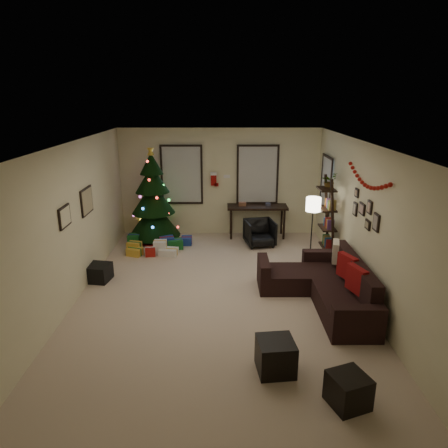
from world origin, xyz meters
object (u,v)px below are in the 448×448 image
at_px(sofa, 326,286).
at_px(desk, 257,209).
at_px(desk_chair, 260,233).
at_px(christmas_tree, 153,202).
at_px(bookshelf, 329,222).

xyz_separation_m(sofa, desk, (-0.93, 3.45, 0.45)).
relative_size(desk, desk_chair, 2.38).
bearing_deg(desk_chair, sofa, -83.13).
height_order(christmas_tree, bookshelf, christmas_tree).
relative_size(christmas_tree, desk, 1.58).
bearing_deg(desk, desk_chair, -88.38).
relative_size(christmas_tree, sofa, 0.97).
relative_size(christmas_tree, desk_chair, 3.75).
bearing_deg(bookshelf, sofa, -103.81).
xyz_separation_m(sofa, bookshelf, (0.43, 1.74, 0.64)).
relative_size(christmas_tree, bookshelf, 1.26).
height_order(christmas_tree, desk, christmas_tree).
bearing_deg(christmas_tree, bookshelf, -20.66).
bearing_deg(bookshelf, christmas_tree, 159.34).
height_order(christmas_tree, desk_chair, christmas_tree).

